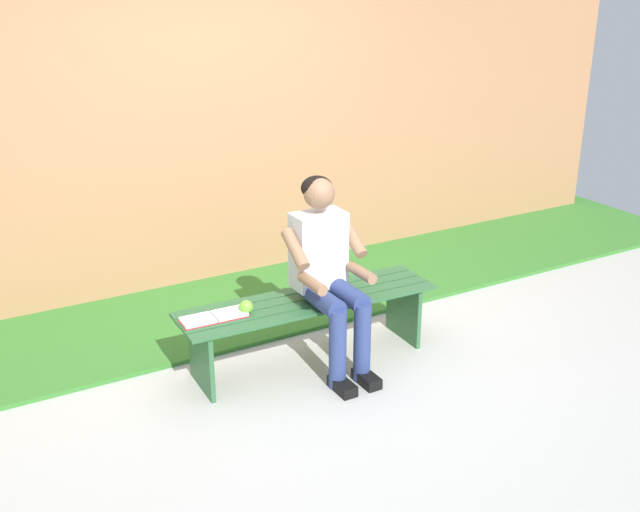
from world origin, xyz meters
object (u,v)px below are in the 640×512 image
at_px(bench_near, 309,314).
at_px(person_seated, 328,268).
at_px(apple, 246,307).
at_px(book_open, 214,317).

height_order(bench_near, person_seated, person_seated).
distance_m(bench_near, person_seated, 0.37).
distance_m(bench_near, apple, 0.47).
relative_size(bench_near, apple, 20.21).
bearing_deg(apple, book_open, -6.62).
xyz_separation_m(bench_near, book_open, (0.65, -0.03, 0.12)).
xyz_separation_m(person_seated, book_open, (0.74, -0.13, -0.23)).
relative_size(bench_near, person_seated, 1.39).
bearing_deg(book_open, bench_near, 179.45).
distance_m(person_seated, book_open, 0.78).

